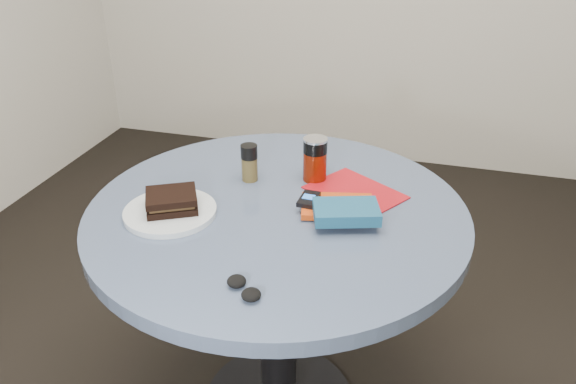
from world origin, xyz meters
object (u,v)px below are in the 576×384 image
(table, at_px, (278,258))
(magazine, at_px, (355,192))
(sandwich, at_px, (172,201))
(headphones, at_px, (244,288))
(pepper_grinder, at_px, (249,162))
(red_book, at_px, (337,206))
(novel, at_px, (346,212))
(soda_can, at_px, (315,159))
(mp3_player, at_px, (309,199))
(plate, at_px, (170,212))

(table, xyz_separation_m, magazine, (0.18, 0.13, 0.17))
(sandwich, bearing_deg, magazine, 28.36)
(headphones, bearing_deg, pepper_grinder, 107.59)
(red_book, bearing_deg, novel, -73.61)
(soda_can, distance_m, red_book, 0.19)
(red_book, bearing_deg, table, 176.98)
(novel, height_order, headphones, novel)
(soda_can, distance_m, magazine, 0.15)
(soda_can, relative_size, novel, 0.79)
(soda_can, distance_m, pepper_grinder, 0.19)
(headphones, bearing_deg, sandwich, 138.29)
(red_book, bearing_deg, pepper_grinder, 146.91)
(magazine, height_order, mp3_player, mp3_player)
(sandwich, height_order, mp3_player, sandwich)
(magazine, height_order, red_book, red_book)
(magazine, relative_size, novel, 1.50)
(plate, relative_size, mp3_player, 2.96)
(plate, xyz_separation_m, red_book, (0.41, 0.14, 0.00))
(plate, height_order, novel, novel)
(pepper_grinder, bearing_deg, mp3_player, -28.78)
(pepper_grinder, xyz_separation_m, headphones, (0.15, -0.48, -0.04))
(table, xyz_separation_m, headphones, (0.03, -0.36, 0.17))
(plate, bearing_deg, sandwich, 54.56)
(plate, bearing_deg, pepper_grinder, 60.61)
(red_book, bearing_deg, headphones, -120.25)
(sandwich, bearing_deg, red_book, 17.68)
(pepper_grinder, height_order, mp3_player, pepper_grinder)
(plate, height_order, headphones, headphones)
(pepper_grinder, distance_m, headphones, 0.51)
(magazine, distance_m, mp3_player, 0.15)
(plate, xyz_separation_m, sandwich, (0.00, 0.01, 0.03))
(table, xyz_separation_m, red_book, (0.16, 0.03, 0.18))
(table, distance_m, headphones, 0.40)
(plate, bearing_deg, soda_can, 42.97)
(table, distance_m, pepper_grinder, 0.28)
(magazine, height_order, novel, novel)
(table, bearing_deg, plate, -156.76)
(red_book, bearing_deg, soda_can, 109.48)
(novel, relative_size, mp3_player, 2.00)
(magazine, xyz_separation_m, headphones, (-0.15, -0.49, 0.01))
(sandwich, distance_m, mp3_player, 0.35)
(mp3_player, bearing_deg, sandwich, -159.69)
(magazine, relative_size, red_book, 1.30)
(novel, bearing_deg, sandwich, 171.53)
(plate, bearing_deg, red_book, 18.27)
(table, relative_size, sandwich, 6.18)
(mp3_player, bearing_deg, magazine, 47.16)
(sandwich, bearing_deg, pepper_grinder, 60.78)
(sandwich, xyz_separation_m, mp3_player, (0.33, 0.12, -0.01))
(pepper_grinder, bearing_deg, headphones, -72.41)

